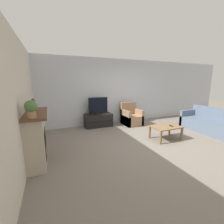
% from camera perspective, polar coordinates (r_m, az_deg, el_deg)
% --- Properties ---
extents(ground_plane, '(24.00, 24.00, 0.00)m').
position_cam_1_polar(ground_plane, '(4.70, 14.49, -11.05)').
color(ground_plane, slate).
extents(wall_back, '(12.00, 0.06, 2.70)m').
position_cam_1_polar(wall_back, '(6.49, 1.71, 7.77)').
color(wall_back, silver).
rests_on(wall_back, ground).
extents(wall_left, '(0.06, 12.00, 2.70)m').
position_cam_1_polar(wall_left, '(3.48, -31.56, 2.77)').
color(wall_left, beige).
rests_on(wall_left, ground).
extents(fireplace, '(0.47, 1.35, 1.13)m').
position_cam_1_polar(fireplace, '(3.75, -26.89, -8.45)').
color(fireplace, '#B7A893').
rests_on(fireplace, ground).
extents(mantel_vase_left, '(0.09, 0.09, 0.24)m').
position_cam_1_polar(mantel_vase_left, '(3.19, -28.11, 0.56)').
color(mantel_vase_left, beige).
rests_on(mantel_vase_left, fireplace).
extents(mantel_vase_centre_left, '(0.09, 0.09, 0.31)m').
position_cam_1_polar(mantel_vase_centre_left, '(3.48, -27.76, 1.97)').
color(mantel_vase_centre_left, '#512D23').
rests_on(mantel_vase_centre_left, fireplace).
extents(mantel_clock, '(0.08, 0.11, 0.15)m').
position_cam_1_polar(mantel_clock, '(3.73, -27.38, 1.46)').
color(mantel_clock, brown).
rests_on(mantel_clock, fireplace).
extents(potted_plant, '(0.21, 0.21, 0.32)m').
position_cam_1_polar(potted_plant, '(3.01, -28.49, 1.27)').
color(potted_plant, '#936B4C').
rests_on(potted_plant, fireplace).
extents(tv_stand, '(1.08, 0.52, 0.52)m').
position_cam_1_polar(tv_stand, '(6.03, -5.20, -3.11)').
color(tv_stand, black).
rests_on(tv_stand, ground).
extents(tv, '(0.78, 0.18, 0.66)m').
position_cam_1_polar(tv, '(5.91, -5.30, 2.22)').
color(tv, black).
rests_on(tv, tv_stand).
extents(armchair, '(0.70, 0.76, 0.91)m').
position_cam_1_polar(armchair, '(6.35, 7.34, -2.07)').
color(armchair, '#937051').
rests_on(armchair, ground).
extents(coffee_table, '(0.89, 0.59, 0.42)m').
position_cam_1_polar(coffee_table, '(4.96, 19.81, -5.74)').
color(coffee_table, brown).
rests_on(coffee_table, ground).
extents(remote, '(0.05, 0.15, 0.02)m').
position_cam_1_polar(remote, '(5.01, 21.62, -4.92)').
color(remote, black).
rests_on(remote, coffee_table).
extents(couch, '(0.86, 2.07, 0.84)m').
position_cam_1_polar(couch, '(6.35, 34.08, -4.10)').
color(couch, slate).
rests_on(couch, ground).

